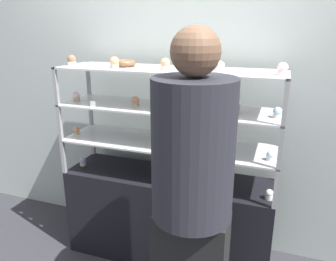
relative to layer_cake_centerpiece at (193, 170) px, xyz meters
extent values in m
plane|color=#2D2D33|center=(-0.18, -0.02, -0.73)|extent=(20.00, 20.00, 0.00)
cube|color=#A8B2AD|center=(-0.18, 0.33, 0.57)|extent=(8.00, 0.05, 2.60)
cube|color=black|center=(-0.18, -0.02, -0.40)|extent=(1.48, 0.42, 0.67)
cube|color=#99999E|center=(-0.91, 0.18, 0.06)|extent=(0.02, 0.02, 0.25)
cube|color=#99999E|center=(0.55, 0.18, 0.06)|extent=(0.02, 0.02, 0.25)
cube|color=#99999E|center=(-0.91, -0.22, 0.06)|extent=(0.02, 0.02, 0.25)
cube|color=#99999E|center=(0.55, -0.22, 0.06)|extent=(0.02, 0.02, 0.25)
cube|color=silver|center=(-0.18, -0.02, 0.18)|extent=(1.48, 0.42, 0.01)
cube|color=#99999E|center=(-0.91, 0.18, 0.31)|extent=(0.02, 0.02, 0.25)
cube|color=#99999E|center=(0.55, 0.18, 0.31)|extent=(0.02, 0.02, 0.25)
cube|color=#99999E|center=(-0.91, -0.22, 0.31)|extent=(0.02, 0.02, 0.25)
cube|color=#99999E|center=(0.55, -0.22, 0.31)|extent=(0.02, 0.02, 0.25)
cube|color=silver|center=(-0.18, -0.02, 0.43)|extent=(1.48, 0.42, 0.01)
cube|color=#99999E|center=(-0.91, 0.18, 0.57)|extent=(0.02, 0.02, 0.25)
cube|color=#99999E|center=(0.55, 0.18, 0.57)|extent=(0.02, 0.02, 0.25)
cube|color=#99999E|center=(-0.91, -0.22, 0.57)|extent=(0.02, 0.02, 0.25)
cube|color=#99999E|center=(0.55, -0.22, 0.57)|extent=(0.02, 0.02, 0.25)
cube|color=silver|center=(-0.18, -0.02, 0.69)|extent=(1.48, 0.42, 0.01)
cylinder|color=beige|center=(0.00, 0.00, -0.01)|extent=(0.21, 0.21, 0.11)
cylinder|color=white|center=(0.00, 0.00, 0.05)|extent=(0.21, 0.21, 0.02)
cube|color=#C66660|center=(0.16, -0.01, 0.46)|extent=(0.24, 0.15, 0.05)
cube|color=white|center=(0.16, -0.01, 0.49)|extent=(0.25, 0.15, 0.01)
cylinder|color=beige|center=(-0.86, -0.06, -0.05)|extent=(0.05, 0.05, 0.03)
sphere|color=silver|center=(-0.86, -0.06, -0.02)|extent=(0.05, 0.05, 0.05)
cylinder|color=beige|center=(-0.18, -0.11, -0.05)|extent=(0.05, 0.05, 0.03)
sphere|color=silver|center=(-0.18, -0.11, -0.02)|extent=(0.05, 0.05, 0.05)
cylinder|color=white|center=(0.52, -0.12, -0.05)|extent=(0.05, 0.05, 0.03)
sphere|color=white|center=(0.52, -0.12, -0.02)|extent=(0.05, 0.05, 0.05)
cube|color=white|center=(0.15, -0.21, -0.04)|extent=(0.04, 0.00, 0.04)
cylinder|color=#CCB28C|center=(-0.88, -0.08, 0.20)|extent=(0.04, 0.04, 0.02)
sphere|color=#E5996B|center=(-0.88, -0.08, 0.22)|extent=(0.05, 0.05, 0.05)
cylinder|color=#CCB28C|center=(-0.19, -0.08, 0.20)|extent=(0.04, 0.04, 0.02)
sphere|color=silver|center=(-0.19, -0.08, 0.22)|extent=(0.05, 0.05, 0.05)
cylinder|color=white|center=(0.50, -0.10, 0.20)|extent=(0.04, 0.04, 0.02)
sphere|color=silver|center=(0.50, -0.10, 0.22)|extent=(0.05, 0.05, 0.05)
cube|color=white|center=(0.17, -0.21, 0.21)|extent=(0.04, 0.00, 0.04)
cylinder|color=#CCB28C|center=(-0.87, -0.06, 0.45)|extent=(0.05, 0.05, 0.02)
sphere|color=silver|center=(-0.87, -0.06, 0.48)|extent=(0.05, 0.05, 0.05)
cylinder|color=#CCB28C|center=(-0.40, -0.06, 0.45)|extent=(0.05, 0.05, 0.02)
sphere|color=#E5996B|center=(-0.40, -0.06, 0.48)|extent=(0.05, 0.05, 0.05)
cylinder|color=white|center=(0.51, -0.05, 0.45)|extent=(0.05, 0.05, 0.02)
sphere|color=silver|center=(0.51, -0.05, 0.48)|extent=(0.05, 0.05, 0.05)
cube|color=white|center=(-0.64, -0.21, 0.46)|extent=(0.04, 0.00, 0.04)
cylinder|color=white|center=(-0.87, -0.08, 0.71)|extent=(0.06, 0.06, 0.03)
sphere|color=#8C5B42|center=(-0.87, -0.08, 0.74)|extent=(0.06, 0.06, 0.06)
cylinder|color=#CCB28C|center=(-0.52, -0.10, 0.71)|extent=(0.06, 0.06, 0.03)
sphere|color=#E5996B|center=(-0.52, -0.10, 0.74)|extent=(0.06, 0.06, 0.06)
cylinder|color=beige|center=(-0.18, -0.07, 0.71)|extent=(0.06, 0.06, 0.03)
sphere|color=#E5996B|center=(-0.18, -0.07, 0.74)|extent=(0.06, 0.06, 0.06)
cylinder|color=beige|center=(0.17, -0.12, 0.71)|extent=(0.06, 0.06, 0.03)
sphere|color=white|center=(0.17, -0.12, 0.74)|extent=(0.06, 0.06, 0.06)
cylinder|color=beige|center=(0.52, -0.09, 0.71)|extent=(0.06, 0.06, 0.03)
sphere|color=silver|center=(0.52, -0.09, 0.74)|extent=(0.06, 0.06, 0.06)
cube|color=white|center=(0.09, -0.21, 0.72)|extent=(0.04, 0.00, 0.04)
torus|color=brown|center=(-0.50, 0.00, 0.71)|extent=(0.15, 0.15, 0.04)
cylinder|color=#26262D|center=(0.16, -0.62, 0.40)|extent=(0.40, 0.40, 0.69)
sphere|color=brown|center=(0.16, -0.62, 0.85)|extent=(0.22, 0.22, 0.22)
camera|label=1|loc=(0.53, -2.01, 0.96)|focal=35.00mm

